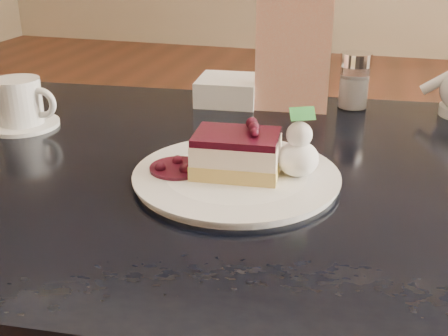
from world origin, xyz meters
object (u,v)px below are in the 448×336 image
(main_table, at_px, (241,213))
(cheesecake_slice, at_px, (237,154))
(dessert_plate, at_px, (236,177))
(coffee_set, at_px, (21,105))

(main_table, relative_size, cheesecake_slice, 9.97)
(dessert_plate, relative_size, cheesecake_slice, 2.25)
(cheesecake_slice, relative_size, coffee_set, 0.92)
(dessert_plate, distance_m, coffee_set, 0.48)
(cheesecake_slice, bearing_deg, main_table, 90.00)
(main_table, height_order, coffee_set, coffee_set)
(main_table, distance_m, cheesecake_slice, 0.14)
(main_table, relative_size, dessert_plate, 4.43)
(main_table, bearing_deg, dessert_plate, -90.00)
(cheesecake_slice, distance_m, coffee_set, 0.48)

